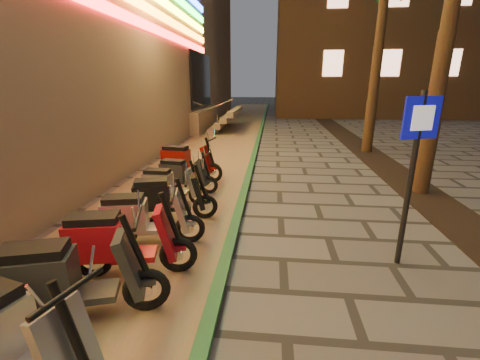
# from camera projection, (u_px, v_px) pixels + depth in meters

# --- Properties ---
(parking_strip) EXTENTS (3.40, 60.00, 0.01)m
(parking_strip) POSITION_uv_depth(u_px,v_px,m) (206.00, 159.00, 11.72)
(parking_strip) COLOR #8C7251
(parking_strip) RESTS_ON ground
(green_curb) EXTENTS (0.18, 60.00, 0.10)m
(green_curb) POSITION_uv_depth(u_px,v_px,m) (253.00, 159.00, 11.54)
(green_curb) COLOR #246030
(green_curb) RESTS_ON ground
(planting_strip) EXTENTS (1.20, 40.00, 0.02)m
(planting_strip) POSITION_uv_depth(u_px,v_px,m) (463.00, 224.00, 6.37)
(planting_strip) COLOR black
(planting_strip) RESTS_ON ground
(pedestrian_sign) EXTENTS (0.55, 0.22, 2.62)m
(pedestrian_sign) POSITION_uv_depth(u_px,v_px,m) (415.00, 157.00, 4.55)
(pedestrian_sign) COLOR black
(pedestrian_sign) RESTS_ON ground
(scooter_5) EXTENTS (1.83, 0.92, 1.29)m
(scooter_5) POSITION_uv_depth(u_px,v_px,m) (10.00, 335.00, 2.86)
(scooter_5) COLOR black
(scooter_5) RESTS_ON ground
(scooter_6) EXTENTS (1.84, 0.96, 1.30)m
(scooter_6) POSITION_uv_depth(u_px,v_px,m) (65.00, 278.00, 3.67)
(scooter_6) COLOR black
(scooter_6) RESTS_ON ground
(scooter_7) EXTENTS (1.80, 0.83, 1.27)m
(scooter_7) POSITION_uv_depth(u_px,v_px,m) (116.00, 241.00, 4.56)
(scooter_7) COLOR black
(scooter_7) RESTS_ON ground
(scooter_8) EXTENTS (1.70, 0.80, 1.20)m
(scooter_8) POSITION_uv_depth(u_px,v_px,m) (141.00, 218.00, 5.43)
(scooter_8) COLOR black
(scooter_8) RESTS_ON ground
(scooter_9) EXTENTS (1.65, 0.84, 1.17)m
(scooter_9) POSITION_uv_depth(u_px,v_px,m) (165.00, 198.00, 6.40)
(scooter_9) COLOR black
(scooter_9) RESTS_ON ground
(scooter_10) EXTENTS (1.51, 0.53, 1.06)m
(scooter_10) POSITION_uv_depth(u_px,v_px,m) (168.00, 185.00, 7.36)
(scooter_10) COLOR black
(scooter_10) RESTS_ON ground
(scooter_11) EXTENTS (1.52, 0.61, 1.07)m
(scooter_11) POSITION_uv_depth(u_px,v_px,m) (182.00, 174.00, 8.20)
(scooter_11) COLOR black
(scooter_11) RESTS_ON ground
(scooter_12) EXTENTS (1.81, 0.78, 1.27)m
(scooter_12) POSITION_uv_depth(u_px,v_px,m) (185.00, 161.00, 9.16)
(scooter_12) COLOR black
(scooter_12) RESTS_ON ground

